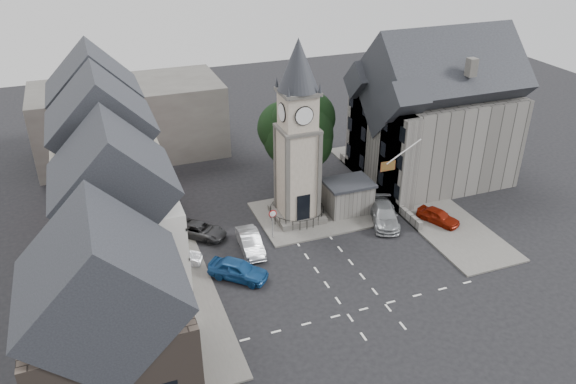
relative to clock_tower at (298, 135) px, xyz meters
name	(u,v)px	position (x,y,z in m)	size (l,w,h in m)	color
ground	(334,266)	(0.00, -7.99, -8.12)	(120.00, 120.00, 0.00)	black
pavement_west	(163,257)	(-12.50, -1.99, -8.05)	(6.00, 30.00, 0.14)	#595651
pavement_east	(411,195)	(12.00, 0.01, -8.05)	(6.00, 26.00, 0.14)	#595651
central_island	(312,214)	(1.50, 0.01, -8.04)	(10.00, 8.00, 0.16)	#595651
road_markings	(366,308)	(0.00, -13.49, -8.12)	(20.00, 8.00, 0.01)	silver
clock_tower	(298,135)	(0.00, 0.00, 0.00)	(4.86, 4.86, 16.25)	#4C4944
stone_shelter	(348,197)	(4.80, -0.49, -6.57)	(4.30, 3.30, 3.08)	#5D5A55
town_tree	(298,124)	(2.00, 5.01, -1.15)	(7.20, 7.20, 10.80)	black
warning_sign_post	(273,219)	(-3.20, -2.56, -6.09)	(0.70, 0.19, 2.85)	black
terrace_pink	(102,142)	(-15.50, 8.01, -1.54)	(8.10, 7.60, 12.80)	#CD8D8D
terrace_cream	(110,180)	(-15.50, 0.01, -1.54)	(8.10, 7.60, 12.80)	beige
terrace_tudor	(122,237)	(-15.50, -7.99, -1.93)	(8.10, 7.60, 12.00)	silver
building_sw_stone	(113,344)	(-17.00, -16.99, -2.77)	(8.60, 7.60, 10.40)	#433932
backdrop_west	(130,120)	(-12.00, 20.01, -4.12)	(20.00, 10.00, 8.00)	#4C4944
east_building	(433,121)	(15.59, 3.01, -1.86)	(14.40, 11.40, 12.60)	#5D5A55
east_boundary_wall	(376,188)	(9.20, 2.01, -7.67)	(0.40, 16.00, 0.90)	#5D5A55
flagpole	(404,152)	(8.00, -3.99, -1.12)	(3.68, 0.10, 2.74)	white
car_west_blue	(238,270)	(-7.50, -6.84, -7.33)	(1.87, 4.66, 1.59)	navy
car_west_silver	(177,257)	(-11.50, -3.29, -7.49)	(1.33, 3.80, 1.25)	#ACAEB4
car_west_grey	(201,230)	(-8.87, 0.01, -7.49)	(2.09, 4.54, 1.26)	#303032
car_island_silver	(250,242)	(-5.50, -3.49, -7.36)	(1.61, 4.61, 1.52)	#9B9FA4
car_island_east	(384,215)	(7.00, -3.49, -7.34)	(2.20, 5.40, 1.57)	#999DA0
car_east_red	(438,216)	(11.50, -5.21, -7.46)	(1.57, 3.90, 1.33)	maroon
pedestrian	(389,187)	(10.14, 1.15, -7.34)	(0.57, 0.37, 1.55)	beige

